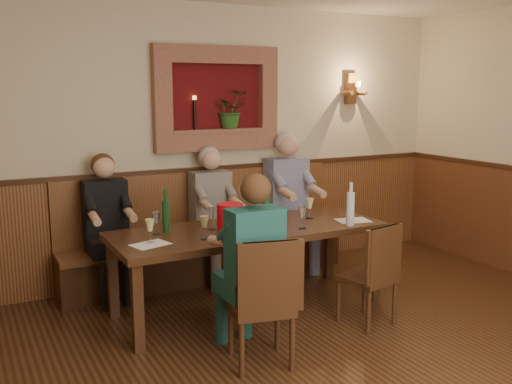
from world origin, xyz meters
TOP-DOWN VIEW (x-y plane):
  - room_shell at (0.00, 0.00)m, footprint 6.04×6.04m
  - wainscoting at (0.00, -0.00)m, footprint 6.02×6.02m
  - wall_niche at (0.24, 2.94)m, footprint 1.36×0.30m
  - wall_sconce at (1.90, 2.93)m, footprint 0.25×0.20m
  - dining_table at (0.00, 1.85)m, footprint 2.40×0.90m
  - bench at (0.00, 2.79)m, footprint 3.00×0.45m
  - chair_near_left at (-0.40, 0.88)m, footprint 0.51×0.51m
  - chair_near_right at (0.74, 1.10)m, footprint 0.45×0.45m
  - person_bench_left at (-1.03, 2.69)m, footprint 0.39×0.48m
  - person_bench_mid at (0.04, 2.69)m, footprint 0.40×0.49m
  - person_bench_right at (0.94, 2.69)m, footprint 0.45×0.55m
  - person_chair_front at (-0.39, 1.07)m, footprint 0.40×0.49m
  - spittoon_bucket at (-0.23, 1.75)m, footprint 0.29×0.29m
  - wine_bottle_green_a at (0.18, 1.85)m, footprint 0.09×0.09m
  - wine_bottle_green_b at (-0.69, 2.04)m, footprint 0.08×0.08m
  - water_bottle at (0.83, 1.50)m, footprint 0.08×0.08m
  - tasting_sheet_a at (-0.93, 1.71)m, footprint 0.33×0.27m
  - tasting_sheet_b at (-0.05, 1.79)m, footprint 0.28×0.22m
  - tasting_sheet_c at (0.97, 1.64)m, footprint 0.33×0.27m
  - tasting_sheet_d at (-0.23, 1.57)m, footprint 0.30×0.23m
  - wine_glass_0 at (-0.14, 1.50)m, footprint 0.08×0.08m
  - wine_glass_1 at (0.39, 1.60)m, footprint 0.08×0.08m
  - wine_glass_2 at (-0.92, 1.76)m, footprint 0.08×0.08m
  - wine_glass_3 at (-0.32, 1.93)m, footprint 0.08×0.08m
  - wine_glass_4 at (-0.50, 1.67)m, footprint 0.08×0.08m
  - wine_glass_5 at (-0.03, 1.68)m, footprint 0.08×0.08m
  - wine_glass_6 at (-0.79, 2.00)m, footprint 0.08×0.08m
  - wine_glass_7 at (0.18, 2.00)m, footprint 0.08×0.08m
  - wine_glass_8 at (0.67, 1.90)m, footprint 0.08×0.08m

SIDE VIEW (x-z plane):
  - chair_near_right at x=0.74m, z-range -0.18..0.68m
  - chair_near_left at x=-0.40m, z-range -0.20..0.75m
  - bench at x=0.00m, z-range -0.23..0.88m
  - person_bench_left at x=-1.03m, z-range -0.12..1.24m
  - person_chair_front at x=-0.39m, z-range -0.12..1.25m
  - person_bench_mid at x=0.04m, z-range -0.12..1.26m
  - wainscoting at x=0.00m, z-range 0.01..1.16m
  - person_bench_right at x=0.94m, z-range -0.13..1.37m
  - dining_table at x=0.00m, z-range 0.30..1.05m
  - tasting_sheet_a at x=-0.93m, z-range 0.75..0.75m
  - tasting_sheet_b at x=-0.05m, z-range 0.75..0.75m
  - tasting_sheet_c at x=0.97m, z-range 0.75..0.75m
  - tasting_sheet_d at x=-0.23m, z-range 0.75..0.75m
  - wine_glass_0 at x=-0.14m, z-range 0.75..0.94m
  - wine_glass_1 at x=0.39m, z-range 0.75..0.94m
  - wine_glass_2 at x=-0.92m, z-range 0.75..0.94m
  - wine_glass_3 at x=-0.32m, z-range 0.75..0.94m
  - wine_glass_4 at x=-0.50m, z-range 0.75..0.94m
  - wine_glass_5 at x=-0.03m, z-range 0.75..0.94m
  - wine_glass_6 at x=-0.79m, z-range 0.75..0.94m
  - wine_glass_7 at x=0.18m, z-range 0.75..0.94m
  - wine_glass_8 at x=0.67m, z-range 0.75..0.94m
  - spittoon_bucket at x=-0.23m, z-range 0.75..1.00m
  - wine_bottle_green_b at x=-0.69m, z-range 0.71..1.08m
  - wine_bottle_green_a at x=0.18m, z-range 0.71..1.10m
  - water_bottle at x=0.83m, z-range 0.71..1.10m
  - wall_niche at x=0.24m, z-range 1.28..2.34m
  - room_shell at x=0.00m, z-range 0.48..3.30m
  - wall_sconce at x=1.90m, z-range 1.77..2.12m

